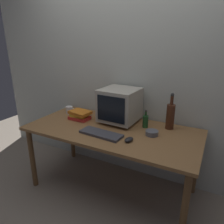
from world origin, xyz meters
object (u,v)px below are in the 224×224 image
at_px(bottle_short, 145,121).
at_px(cd_spindle, 152,133).
at_px(book_stack, 80,115).
at_px(crt_monitor, 120,105).
at_px(bottle_tall, 170,116).
at_px(keyboard, 101,134).
at_px(computer_mouse, 129,140).
at_px(mug, 70,110).

xyz_separation_m(bottle_short, cd_spindle, (0.12, -0.15, -0.05)).
bearing_deg(book_stack, crt_monitor, 17.53).
relative_size(bottle_short, cd_spindle, 1.58).
bearing_deg(bottle_tall, crt_monitor, -172.38).
bearing_deg(keyboard, cd_spindle, 31.40).
height_order(keyboard, computer_mouse, computer_mouse).
distance_m(keyboard, bottle_tall, 0.72).
xyz_separation_m(keyboard, computer_mouse, (0.29, -0.00, 0.01)).
bearing_deg(bottle_tall, cd_spindle, -115.22).
bearing_deg(crt_monitor, cd_spindle, -21.32).
distance_m(computer_mouse, mug, 1.00).
bearing_deg(cd_spindle, crt_monitor, 158.68).
xyz_separation_m(keyboard, mug, (-0.65, 0.35, 0.03)).
bearing_deg(mug, crt_monitor, 3.11).
relative_size(bottle_short, book_stack, 0.74).
bearing_deg(computer_mouse, mug, 173.24).
bearing_deg(mug, keyboard, -28.20).
relative_size(book_stack, mug, 2.14).
bearing_deg(bottle_short, book_stack, -170.43).
bearing_deg(bottle_tall, book_stack, -167.81).
relative_size(computer_mouse, bottle_short, 0.53).
relative_size(bottle_tall, bottle_short, 1.95).
bearing_deg(cd_spindle, bottle_tall, 64.78).
xyz_separation_m(bottle_tall, cd_spindle, (-0.11, -0.23, -0.12)).
bearing_deg(crt_monitor, bottle_short, -2.58).
relative_size(keyboard, bottle_short, 2.21).
height_order(crt_monitor, computer_mouse, crt_monitor).
distance_m(mug, cd_spindle, 1.09).
bearing_deg(book_stack, bottle_short, 9.57).
bearing_deg(bottle_short, mug, -178.67).
bearing_deg(computer_mouse, bottle_tall, 74.80).
height_order(keyboard, bottle_short, bottle_short).
bearing_deg(bottle_short, cd_spindle, -51.89).
height_order(crt_monitor, bottle_tall, same).
height_order(bottle_tall, bottle_short, bottle_tall).
height_order(keyboard, cd_spindle, cd_spindle).
bearing_deg(mug, cd_spindle, -6.74).
xyz_separation_m(crt_monitor, computer_mouse, (0.28, -0.39, -0.17)).
bearing_deg(bottle_short, computer_mouse, -93.70).
relative_size(book_stack, cd_spindle, 2.14).
bearing_deg(bottle_tall, bottle_short, -159.70).
height_order(computer_mouse, bottle_short, bottle_short).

